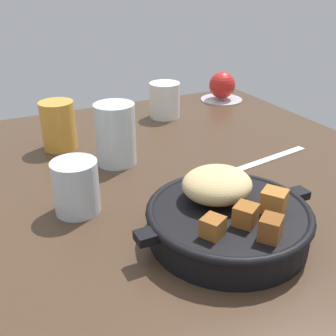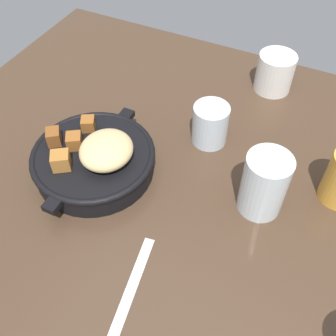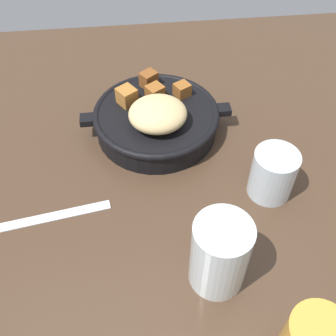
{
  "view_description": "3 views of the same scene",
  "coord_description": "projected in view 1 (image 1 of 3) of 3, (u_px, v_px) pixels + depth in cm",
  "views": [
    {
      "loc": [
        -25.54,
        -51.29,
        33.06
      ],
      "look_at": [
        -0.87,
        -0.93,
        5.72
      ],
      "focal_mm": 43.94,
      "sensor_mm": 36.0,
      "label": 1
    },
    {
      "loc": [
        39.23,
        19.38,
        55.66
      ],
      "look_at": [
        -0.41,
        0.26,
        4.8
      ],
      "focal_mm": 42.57,
      "sensor_mm": 36.0,
      "label": 2
    },
    {
      "loc": [
        5.99,
        40.82,
        51.36
      ],
      "look_at": [
        1.35,
        -0.79,
        3.74
      ],
      "focal_mm": 43.78,
      "sensor_mm": 36.0,
      "label": 3
    }
  ],
  "objects": [
    {
      "name": "ground_plane",
      "position": [
        170.0,
        203.0,
        0.67
      ],
      "size": [
        93.97,
        102.04,
        2.4
      ],
      "primitive_type": "cube",
      "color": "#473323"
    },
    {
      "name": "cast_iron_skillet",
      "position": [
        227.0,
        216.0,
        0.55
      ],
      "size": [
        26.41,
        22.12,
        8.9
      ],
      "color": "black",
      "rests_on": "ground_plane"
    },
    {
      "name": "saucer_plate",
      "position": [
        221.0,
        99.0,
        1.14
      ],
      "size": [
        11.51,
        11.51,
        0.6
      ],
      "primitive_type": "cylinder",
      "color": "#B7BABF",
      "rests_on": "ground_plane"
    },
    {
      "name": "red_apple",
      "position": [
        222.0,
        85.0,
        1.13
      ],
      "size": [
        7.18,
        7.18,
        7.18
      ],
      "primitive_type": "sphere",
      "color": "red",
      "rests_on": "saucer_plate"
    },
    {
      "name": "butter_knife",
      "position": [
        264.0,
        161.0,
        0.78
      ],
      "size": [
        22.45,
        5.1,
        0.36
      ],
      "primitive_type": "cube",
      "rotation": [
        0.0,
        0.0,
        0.16
      ],
      "color": "silver",
      "rests_on": "ground_plane"
    },
    {
      "name": "white_creamer_pitcher",
      "position": [
        165.0,
        100.0,
        1.0
      ],
      "size": [
        7.32,
        7.32,
        8.46
      ],
      "primitive_type": "cylinder",
      "color": "white",
      "rests_on": "ground_plane"
    },
    {
      "name": "water_glass_tall",
      "position": [
        115.0,
        134.0,
        0.75
      ],
      "size": [
        7.43,
        7.43,
        11.44
      ],
      "primitive_type": "cylinder",
      "color": "silver",
      "rests_on": "ground_plane"
    },
    {
      "name": "water_glass_short",
      "position": [
        76.0,
        187.0,
        0.61
      ],
      "size": [
        6.83,
        6.83,
        8.09
      ],
      "primitive_type": "cylinder",
      "color": "silver",
      "rests_on": "ground_plane"
    },
    {
      "name": "juice_glass_amber",
      "position": [
        58.0,
        125.0,
        0.82
      ],
      "size": [
        6.81,
        6.81,
        9.68
      ],
      "primitive_type": "cylinder",
      "color": "gold",
      "rests_on": "ground_plane"
    }
  ]
}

